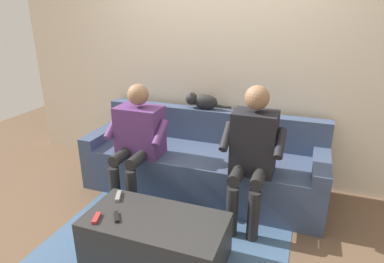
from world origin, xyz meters
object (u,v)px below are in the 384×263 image
(couch, at_px, (203,165))
(remote_gray, at_px, (118,196))
(person_left_seated, at_px, (253,148))
(cat_on_backrest, at_px, (201,101))
(coffee_table, at_px, (156,239))
(remote_red, at_px, (96,218))
(remote_black, at_px, (116,217))
(person_right_seated, at_px, (137,136))

(couch, xyz_separation_m, remote_gray, (0.41, 0.98, 0.10))
(person_left_seated, relative_size, cat_on_backrest, 2.43)
(couch, relative_size, person_left_seated, 1.97)
(coffee_table, distance_m, person_left_seated, 1.10)
(cat_on_backrest, bearing_deg, remote_red, 80.23)
(cat_on_backrest, relative_size, remote_black, 3.99)
(couch, relative_size, remote_black, 19.14)
(coffee_table, height_order, remote_gray, remote_gray)
(person_left_seated, distance_m, remote_red, 1.38)
(person_left_seated, height_order, cat_on_backrest, person_left_seated)
(person_left_seated, bearing_deg, couch, -32.45)
(couch, bearing_deg, cat_on_backrest, -66.28)
(person_right_seated, xyz_separation_m, cat_on_backrest, (-0.44, -0.64, 0.23))
(remote_black, bearing_deg, cat_on_backrest, 137.90)
(coffee_table, bearing_deg, remote_black, 18.88)
(coffee_table, relative_size, remote_gray, 7.26)
(couch, distance_m, person_left_seated, 0.79)
(couch, bearing_deg, person_left_seated, 147.55)
(remote_gray, bearing_deg, coffee_table, 44.61)
(coffee_table, height_order, person_left_seated, person_left_seated)
(cat_on_backrest, distance_m, remote_black, 1.61)
(coffee_table, relative_size, person_right_seated, 0.91)
(cat_on_backrest, bearing_deg, person_left_seated, 136.95)
(person_right_seated, bearing_deg, cat_on_backrest, -124.25)
(remote_black, distance_m, remote_red, 0.14)
(person_right_seated, height_order, remote_red, person_right_seated)
(coffee_table, relative_size, remote_red, 8.49)
(remote_gray, bearing_deg, person_left_seated, 98.72)
(remote_gray, xyz_separation_m, remote_red, (-0.01, 0.32, -0.00))
(coffee_table, xyz_separation_m, remote_black, (0.27, 0.09, 0.20))
(remote_gray, bearing_deg, person_right_seated, 169.46)
(person_right_seated, xyz_separation_m, remote_gray, (-0.15, 0.63, -0.28))
(couch, distance_m, remote_black, 1.27)
(couch, bearing_deg, remote_gray, 67.42)
(cat_on_backrest, height_order, remote_red, cat_on_backrest)
(remote_red, bearing_deg, remote_gray, 163.46)
(coffee_table, relative_size, cat_on_backrest, 2.08)
(coffee_table, height_order, remote_red, remote_red)
(remote_red, bearing_deg, person_right_seated, 171.19)
(person_right_seated, bearing_deg, remote_red, 99.82)
(remote_red, bearing_deg, person_left_seated, 115.93)
(cat_on_backrest, xyz_separation_m, remote_black, (0.14, 1.52, -0.52))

